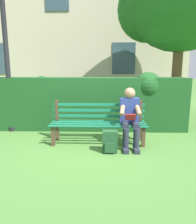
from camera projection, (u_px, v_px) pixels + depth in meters
The scene contains 7 objects.
ground at pixel (98, 143), 4.47m from camera, with size 60.00×60.00×0.00m, color #477533.
park_bench at pixel (98, 121), 4.47m from camera, with size 1.97×0.54×0.88m.
person_seated at pixel (130, 116), 4.23m from camera, with size 0.44×0.73×1.17m.
hedge_backdrop at pixel (90, 102), 5.48m from camera, with size 4.89×0.83×1.46m.
building_facade at pixel (66, 26), 9.74m from camera, with size 10.26×3.32×6.94m.
backpack at pixel (110, 142), 3.94m from camera, with size 0.28×0.24×0.42m.
lamp_post at pixel (6, 43), 4.96m from camera, with size 0.26×0.26×3.70m.
Camera 1 is at (-0.14, 4.25, 1.53)m, focal length 34.01 mm.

